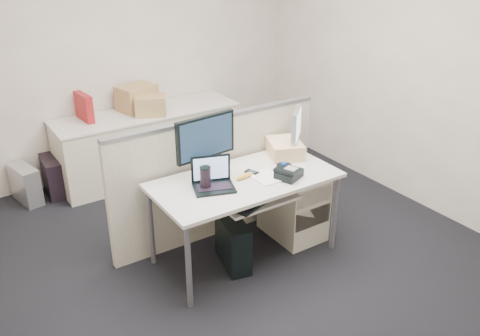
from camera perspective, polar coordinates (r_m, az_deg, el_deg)
floor at (r=4.42m, az=0.54°, el=-9.75°), size 4.00×4.50×0.01m
wall_back at (r=5.76m, az=-12.23°, el=12.81°), size 4.00×0.02×2.70m
wall_right at (r=5.16m, az=19.76°, el=10.52°), size 0.02×4.50×2.70m
desk at (r=4.08m, az=0.58°, el=-2.01°), size 1.50×0.75×0.73m
keyboard_tray at (r=3.97m, az=2.02°, el=-3.58°), size 0.62×0.32×0.02m
drawer_pedestal at (r=4.57m, az=5.98°, el=-3.83°), size 0.40×0.55×0.65m
cubicle_partition at (r=4.47m, az=-2.59°, el=-1.14°), size 2.00×0.06×1.10m
back_counter at (r=5.76m, az=-10.15°, el=2.66°), size 2.00×0.60×0.72m
monitor_main at (r=3.96m, az=-3.86°, el=2.30°), size 0.54×0.25×0.52m
monitor_small at (r=4.46m, az=6.28°, el=4.01°), size 0.35×0.34×0.40m
laptop at (r=3.84m, az=-2.97°, el=-0.84°), size 0.37×0.32×0.23m
trackball at (r=4.19m, az=4.95°, el=0.03°), size 0.14×0.14×0.05m
desk_phone at (r=4.07m, az=5.51°, el=-0.69°), size 0.25×0.23×0.06m
paper_stack at (r=4.07m, az=2.97°, el=-1.02°), size 0.21×0.26×0.01m
sticky_pad at (r=4.14m, az=2.66°, el=-0.51°), size 0.09×0.09×0.01m
travel_mug at (r=3.86m, az=-3.90°, el=-1.20°), size 0.10×0.10×0.17m
banana at (r=4.05m, az=0.53°, el=-0.90°), size 0.18×0.07×0.04m
cellphone at (r=4.13m, az=1.35°, el=-0.50°), size 0.10×0.13×0.02m
manila_folders at (r=4.46m, az=5.04°, el=2.24°), size 0.39×0.43×0.13m
keyboard at (r=3.90m, az=1.76°, el=-3.70°), size 0.48×0.30×0.02m
pc_tower_desk at (r=4.20m, az=-0.78°, el=-8.38°), size 0.27×0.47×0.41m
pc_tower_spare_dark at (r=5.64m, az=-20.21°, el=-0.88°), size 0.20×0.44×0.40m
pc_tower_spare_silver at (r=5.59m, az=-22.95°, el=-1.69°), size 0.25×0.44×0.38m
cardboard_box_left at (r=5.68m, az=-11.49°, el=7.64°), size 0.45×0.38×0.29m
cardboard_box_right at (r=5.50m, az=-10.01°, el=6.83°), size 0.39×0.36×0.23m
red_binder at (r=5.49m, az=-17.10°, el=6.45°), size 0.10×0.33×0.30m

